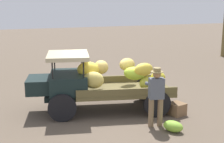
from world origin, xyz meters
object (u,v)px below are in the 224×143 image
(farmer, at_px, (156,93))
(truck, at_px, (94,83))
(wooden_crate, at_px, (177,109))
(loose_banana_bunch, at_px, (173,126))

(farmer, bearing_deg, truck, 45.86)
(wooden_crate, distance_m, loose_banana_bunch, 1.30)
(farmer, bearing_deg, loose_banana_bunch, -141.00)
(farmer, relative_size, wooden_crate, 3.75)
(wooden_crate, bearing_deg, truck, -27.74)
(truck, height_order, loose_banana_bunch, truck)
(truck, xyz_separation_m, loose_banana_bunch, (-1.52, 2.25, -0.77))
(loose_banana_bunch, bearing_deg, farmer, -61.45)
(truck, bearing_deg, loose_banana_bunch, 135.76)
(farmer, distance_m, loose_banana_bunch, 0.98)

